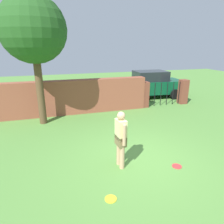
% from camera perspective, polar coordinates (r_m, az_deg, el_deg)
% --- Properties ---
extents(ground_plane, '(40.00, 40.00, 0.00)m').
position_cam_1_polar(ground_plane, '(6.30, 7.43, -12.98)').
color(ground_plane, '#568C3D').
extents(brick_wall, '(7.83, 0.50, 1.68)m').
position_cam_1_polar(brick_wall, '(10.13, -11.93, 4.08)').
color(brick_wall, brown).
rests_on(brick_wall, ground).
extents(tree, '(2.58, 2.58, 5.13)m').
position_cam_1_polar(tree, '(8.86, -21.38, 20.66)').
color(tree, brown).
rests_on(tree, ground).
extents(person, '(0.24, 0.54, 1.62)m').
position_cam_1_polar(person, '(5.50, 2.49, -7.12)').
color(person, tan).
rests_on(person, ground).
extents(fence_gate, '(2.95, 0.44, 1.40)m').
position_cam_1_polar(fence_gate, '(11.82, 14.51, 5.19)').
color(fence_gate, brown).
rests_on(fence_gate, ground).
extents(car, '(4.28, 2.09, 1.72)m').
position_cam_1_polar(car, '(13.44, 10.66, 7.69)').
color(car, '#0C4C2D').
rests_on(car, ground).
extents(frisbee_yellow, '(0.27, 0.27, 0.02)m').
position_cam_1_polar(frisbee_yellow, '(4.88, -0.36, -23.37)').
color(frisbee_yellow, yellow).
rests_on(frisbee_yellow, ground).
extents(frisbee_red, '(0.27, 0.27, 0.02)m').
position_cam_1_polar(frisbee_red, '(6.18, 17.87, -14.40)').
color(frisbee_red, red).
rests_on(frisbee_red, ground).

